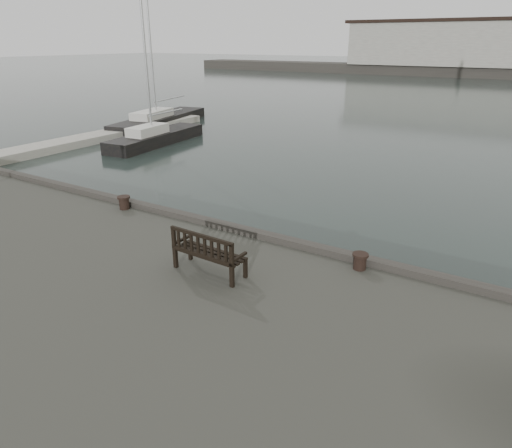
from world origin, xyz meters
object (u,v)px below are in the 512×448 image
Objects in this scene: yacht_c at (157,141)px; yacht_b at (160,122)px; bollard_left at (124,203)px; bench at (209,260)px; bollard_right at (360,261)px.

yacht_b is at bearing 125.59° from yacht_c.
bollard_left is 0.03× the size of yacht_b.
yacht_b reaches higher than bollard_left.
bench is at bearing -56.63° from yacht_b.
bench reaches higher than bollard_left.
yacht_b reaches higher than yacht_c.
yacht_b is 7.59m from yacht_c.
yacht_c is at bearing 130.37° from bollard_left.
bench is 3.61m from bollard_right.
bollard_left is 8.00m from bollard_right.
bench is 22.65m from yacht_c.
bollard_left is 17.67m from yacht_c.
bollard_right is 0.03× the size of yacht_c.
bollard_right is (8.00, 0.00, -0.01)m from bollard_left.
yacht_b is (-16.37, 19.14, -1.53)m from bollard_left.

